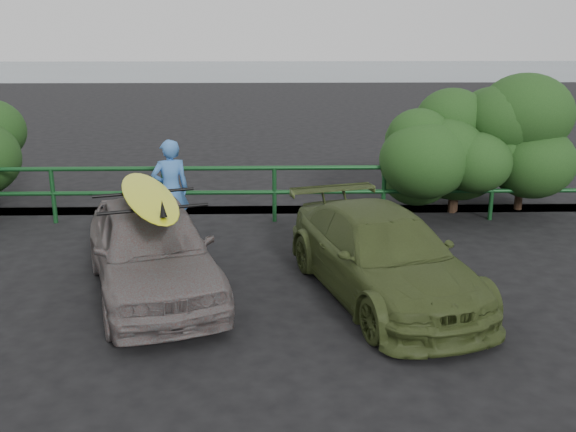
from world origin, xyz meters
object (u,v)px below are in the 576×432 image
object	(u,v)px
guardrail	(220,194)
man	(171,190)
olive_vehicle	(383,255)
surfboard	(148,196)
sedan	(151,248)

from	to	relation	value
guardrail	man	size ratio (longest dim) A/B	8.31
olive_vehicle	surfboard	bearing A→B (deg)	160.88
olive_vehicle	surfboard	distance (m)	3.11
olive_vehicle	surfboard	xyz separation A→B (m)	(-3.01, 0.16, 0.78)
sedan	man	xyz separation A→B (m)	(-0.09, 2.37, 0.22)
olive_vehicle	man	xyz separation A→B (m)	(-3.10, 2.53, 0.28)
guardrail	surfboard	distance (m)	3.52
surfboard	guardrail	bearing A→B (deg)	61.17
man	olive_vehicle	bearing A→B (deg)	120.78
sedan	olive_vehicle	distance (m)	3.01
guardrail	man	xyz separation A→B (m)	(-0.72, -0.99, 0.32)
man	guardrail	bearing A→B (deg)	-145.92
man	sedan	bearing A→B (deg)	72.29
man	surfboard	xyz separation A→B (m)	(0.09, -2.37, 0.50)
olive_vehicle	man	world-z (taller)	man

